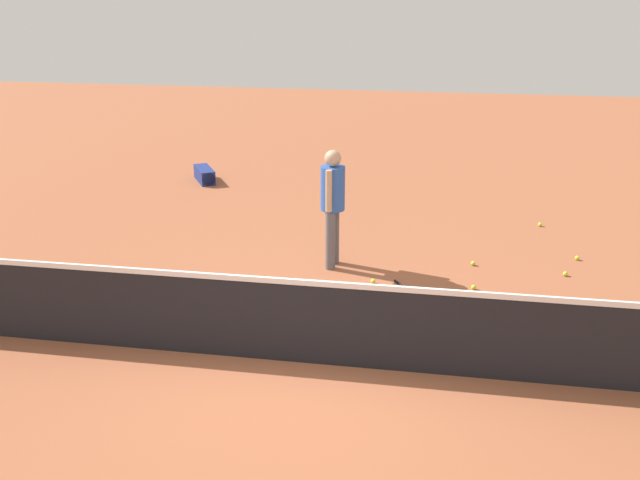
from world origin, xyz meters
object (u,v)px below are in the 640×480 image
object	(u,v)px
tennis_ball_midcourt	(565,274)
equipment_bag	(205,175)
tennis_racket_near_player	(409,292)
tennis_ball_by_net	(373,281)
player_near_side	(333,199)
tennis_ball_stray_right	(540,224)
tennis_ball_stray_left	(474,287)
tennis_ball_near_player	(473,263)
tennis_ball_baseline	(577,258)

from	to	relation	value
tennis_ball_midcourt	equipment_bag	world-z (taller)	equipment_bag
tennis_racket_near_player	tennis_ball_midcourt	xyz separation A→B (m)	(-2.11, -0.92, 0.02)
tennis_racket_near_player	tennis_ball_by_net	world-z (taller)	tennis_ball_by_net
player_near_side	tennis_racket_near_player	distance (m)	1.70
player_near_side	tennis_ball_stray_right	distance (m)	4.03
tennis_ball_by_net	player_near_side	bearing A→B (deg)	-39.96
tennis_ball_stray_right	tennis_ball_stray_left	bearing A→B (deg)	67.12
player_near_side	tennis_ball_near_player	bearing A→B (deg)	-170.21
tennis_ball_stray_left	tennis_ball_stray_right	size ratio (longest dim) A/B	1.00
player_near_side	tennis_ball_stray_right	bearing A→B (deg)	-144.12
tennis_ball_midcourt	tennis_ball_baseline	world-z (taller)	same
player_near_side	tennis_ball_midcourt	xyz separation A→B (m)	(-3.26, -0.17, -0.98)
tennis_racket_near_player	tennis_ball_stray_right	size ratio (longest dim) A/B	8.84
tennis_racket_near_player	tennis_ball_stray_right	bearing A→B (deg)	-123.57
tennis_ball_midcourt	equipment_bag	xyz separation A→B (m)	(6.50, -3.85, 0.11)
tennis_ball_by_net	tennis_ball_midcourt	world-z (taller)	same
tennis_ball_by_net	tennis_ball_stray_left	xyz separation A→B (m)	(-1.34, -0.03, 0.00)
tennis_racket_near_player	equipment_bag	bearing A→B (deg)	-47.38
tennis_racket_near_player	tennis_ball_midcourt	size ratio (longest dim) A/B	8.84
tennis_ball_stray_right	equipment_bag	world-z (taller)	equipment_bag
tennis_racket_near_player	player_near_side	bearing A→B (deg)	-33.40
tennis_ball_stray_left	tennis_ball_by_net	bearing A→B (deg)	1.15
tennis_ball_baseline	tennis_ball_stray_left	size ratio (longest dim) A/B	1.00
player_near_side	tennis_ball_stray_right	xyz separation A→B (m)	(-3.17, -2.29, -0.98)
tennis_ball_by_net	equipment_bag	bearing A→B (deg)	-49.52
tennis_ball_midcourt	tennis_ball_baseline	xyz separation A→B (m)	(-0.26, -0.65, 0.00)
tennis_ball_near_player	tennis_ball_stray_right	world-z (taller)	same
player_near_side	tennis_ball_baseline	bearing A→B (deg)	-166.94
tennis_ball_midcourt	equipment_bag	bearing A→B (deg)	-30.62
player_near_side	tennis_ball_stray_left	world-z (taller)	player_near_side
tennis_ball_by_net	equipment_bag	world-z (taller)	equipment_bag
tennis_ball_stray_left	equipment_bag	bearing A→B (deg)	-40.90
player_near_side	tennis_ball_near_player	xyz separation A→B (m)	(-2.01, -0.35, -0.98)
player_near_side	tennis_ball_stray_left	size ratio (longest dim) A/B	25.76
tennis_ball_by_net	tennis_ball_midcourt	distance (m)	2.71
player_near_side	tennis_ball_by_net	world-z (taller)	player_near_side
tennis_ball_by_net	tennis_ball_stray_left	distance (m)	1.34
tennis_ball_near_player	tennis_ball_by_net	distance (m)	1.62
tennis_ball_stray_right	tennis_ball_by_net	bearing A→B (deg)	48.28
tennis_racket_near_player	tennis_ball_by_net	bearing A→B (deg)	-23.27
player_near_side	tennis_ball_stray_right	world-z (taller)	player_near_side
player_near_side	tennis_ball_stray_left	bearing A→B (deg)	165.51
tennis_ball_baseline	tennis_ball_stray_right	bearing A→B (deg)	-76.43
tennis_ball_near_player	equipment_bag	xyz separation A→B (m)	(5.25, -3.67, 0.11)
tennis_ball_near_player	tennis_ball_baseline	xyz separation A→B (m)	(-1.52, -0.47, 0.00)
tennis_racket_near_player	tennis_ball_near_player	distance (m)	1.40
tennis_ball_near_player	tennis_ball_baseline	size ratio (longest dim) A/B	1.00
tennis_ball_by_net	tennis_ball_stray_right	bearing A→B (deg)	-131.72
tennis_racket_near_player	tennis_ball_near_player	bearing A→B (deg)	-127.98
tennis_ball_near_player	tennis_ball_by_net	bearing A→B (deg)	33.04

